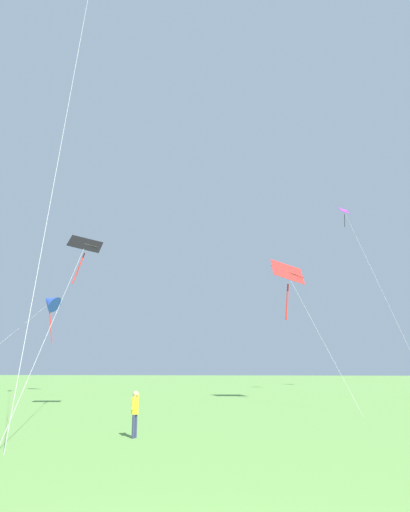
{
  "coord_description": "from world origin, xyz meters",
  "views": [
    {
      "loc": [
        0.86,
        -2.32,
        1.65
      ],
      "look_at": [
        -4.84,
        26.83,
        9.23
      ],
      "focal_mm": 31.82,
      "sensor_mm": 36.0,
      "label": 1
    }
  ],
  "objects_px": {
    "kite_red_high": "(288,281)",
    "kite_black_large": "(83,251)",
    "person_child_small": "(135,409)",
    "kite_purple_streamer": "(349,222)",
    "kite_blue_delta": "(50,302)"
  },
  "relations": [
    {
      "from": "kite_red_high",
      "to": "kite_black_large",
      "type": "xyz_separation_m",
      "value": [
        -9.27,
        -8.74,
        0.08
      ]
    },
    {
      "from": "kite_red_high",
      "to": "person_child_small",
      "type": "relative_size",
      "value": 8.51
    },
    {
      "from": "kite_black_large",
      "to": "kite_purple_streamer",
      "type": "bearing_deg",
      "value": 54.53
    },
    {
      "from": "kite_blue_delta",
      "to": "person_child_small",
      "type": "height_order",
      "value": "kite_blue_delta"
    },
    {
      "from": "kite_blue_delta",
      "to": "kite_purple_streamer",
      "type": "distance_m",
      "value": 27.51
    },
    {
      "from": "kite_blue_delta",
      "to": "kite_red_high",
      "type": "bearing_deg",
      "value": -23.57
    },
    {
      "from": "kite_purple_streamer",
      "to": "person_child_small",
      "type": "bearing_deg",
      "value": -108.55
    },
    {
      "from": "kite_blue_delta",
      "to": "kite_purple_streamer",
      "type": "xyz_separation_m",
      "value": [
        26.55,
        2.68,
        6.65
      ]
    },
    {
      "from": "kite_red_high",
      "to": "person_child_small",
      "type": "xyz_separation_m",
      "value": [
        -3.9,
        -15.92,
        -6.34
      ]
    },
    {
      "from": "kite_blue_delta",
      "to": "person_child_small",
      "type": "relative_size",
      "value": 8.62
    },
    {
      "from": "kite_blue_delta",
      "to": "kite_purple_streamer",
      "type": "relative_size",
      "value": 0.62
    },
    {
      "from": "person_child_small",
      "to": "kite_purple_streamer",
      "type": "bearing_deg",
      "value": 71.45
    },
    {
      "from": "kite_red_high",
      "to": "kite_purple_streamer",
      "type": "distance_m",
      "value": 14.99
    },
    {
      "from": "kite_purple_streamer",
      "to": "kite_black_large",
      "type": "bearing_deg",
      "value": -125.47
    },
    {
      "from": "kite_blue_delta",
      "to": "kite_black_large",
      "type": "height_order",
      "value": "kite_blue_delta"
    }
  ]
}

